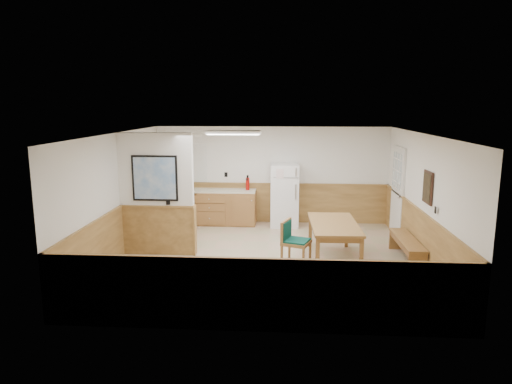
# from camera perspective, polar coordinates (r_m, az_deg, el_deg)

# --- Properties ---
(ground) EXTENTS (6.00, 6.00, 0.00)m
(ground) POSITION_cam_1_polar(r_m,az_deg,el_deg) (9.25, 1.35, -8.36)
(ground) COLOR tan
(ground) RESTS_ON ground
(ceiling) EXTENTS (6.00, 6.00, 0.02)m
(ceiling) POSITION_cam_1_polar(r_m,az_deg,el_deg) (8.75, 1.42, 7.30)
(ceiling) COLOR white
(ceiling) RESTS_ON back_wall
(back_wall) EXTENTS (6.00, 0.02, 2.50)m
(back_wall) POSITION_cam_1_polar(r_m,az_deg,el_deg) (11.87, 1.99, 2.14)
(back_wall) COLOR white
(back_wall) RESTS_ON ground
(right_wall) EXTENTS (0.02, 6.00, 2.50)m
(right_wall) POSITION_cam_1_polar(r_m,az_deg,el_deg) (9.29, 20.21, -0.94)
(right_wall) COLOR white
(right_wall) RESTS_ON ground
(left_wall) EXTENTS (0.02, 6.00, 2.50)m
(left_wall) POSITION_cam_1_polar(r_m,az_deg,el_deg) (9.52, -16.97, -0.48)
(left_wall) COLOR white
(left_wall) RESTS_ON ground
(wainscot_back) EXTENTS (6.00, 0.04, 1.00)m
(wainscot_back) POSITION_cam_1_polar(r_m,az_deg,el_deg) (11.98, 1.97, -1.42)
(wainscot_back) COLOR tan
(wainscot_back) RESTS_ON ground
(wainscot_right) EXTENTS (0.04, 6.00, 1.00)m
(wainscot_right) POSITION_cam_1_polar(r_m,az_deg,el_deg) (9.46, 19.80, -5.39)
(wainscot_right) COLOR tan
(wainscot_right) RESTS_ON ground
(wainscot_left) EXTENTS (0.04, 6.00, 1.00)m
(wainscot_left) POSITION_cam_1_polar(r_m,az_deg,el_deg) (9.68, -16.61, -4.84)
(wainscot_left) COLOR tan
(wainscot_left) RESTS_ON ground
(partition_wall) EXTENTS (1.50, 0.20, 2.50)m
(partition_wall) POSITION_cam_1_polar(r_m,az_deg,el_deg) (9.47, -12.30, -0.42)
(partition_wall) COLOR white
(partition_wall) RESTS_ON ground
(kitchen_counter) EXTENTS (2.20, 0.61, 1.00)m
(kitchen_counter) POSITION_cam_1_polar(r_m,az_deg,el_deg) (11.80, -3.96, -1.83)
(kitchen_counter) COLOR olive
(kitchen_counter) RESTS_ON ground
(exterior_door) EXTENTS (0.07, 1.02, 2.15)m
(exterior_door) POSITION_cam_1_polar(r_m,az_deg,el_deg) (11.12, 17.25, 0.04)
(exterior_door) COLOR white
(exterior_door) RESTS_ON ground
(kitchen_window) EXTENTS (0.80, 0.04, 1.00)m
(kitchen_window) POSITION_cam_1_polar(r_m,az_deg,el_deg) (12.05, -8.05, 3.61)
(kitchen_window) COLOR white
(kitchen_window) RESTS_ON back_wall
(wall_painting) EXTENTS (0.04, 0.50, 0.60)m
(wall_painting) POSITION_cam_1_polar(r_m,az_deg,el_deg) (8.95, 20.66, 0.55)
(wall_painting) COLOR #351F15
(wall_painting) RESTS_ON right_wall
(fluorescent_fixture) EXTENTS (1.20, 0.30, 0.09)m
(fluorescent_fixture) POSITION_cam_1_polar(r_m,az_deg,el_deg) (10.11, -2.84, 7.45)
(fluorescent_fixture) COLOR white
(fluorescent_fixture) RESTS_ON ceiling
(refrigerator) EXTENTS (0.72, 0.73, 1.58)m
(refrigerator) POSITION_cam_1_polar(r_m,az_deg,el_deg) (11.58, 3.56, -0.40)
(refrigerator) COLOR white
(refrigerator) RESTS_ON ground
(dining_table) EXTENTS (0.95, 1.83, 0.75)m
(dining_table) POSITION_cam_1_polar(r_m,az_deg,el_deg) (9.15, 9.71, -4.40)
(dining_table) COLOR #A5783C
(dining_table) RESTS_ON ground
(dining_bench) EXTENTS (0.35, 1.62, 0.45)m
(dining_bench) POSITION_cam_1_polar(r_m,az_deg,el_deg) (9.52, 18.33, -6.18)
(dining_bench) COLOR #A5783C
(dining_bench) RESTS_ON ground
(dining_chair) EXTENTS (0.81, 0.67, 0.85)m
(dining_chair) POSITION_cam_1_polar(r_m,az_deg,el_deg) (8.91, 4.49, -5.80)
(dining_chair) COLOR #A5783C
(dining_chair) RESTS_ON ground
(fire_extinguisher) EXTENTS (0.11, 0.11, 0.38)m
(fire_extinguisher) POSITION_cam_1_polar(r_m,az_deg,el_deg) (11.66, -1.06, 1.08)
(fire_extinguisher) COLOR #B00F09
(fire_extinguisher) RESTS_ON kitchen_counter
(soap_bottle) EXTENTS (0.09, 0.09, 0.25)m
(soap_bottle) POSITION_cam_1_polar(r_m,az_deg,el_deg) (11.83, -8.32, 0.89)
(soap_bottle) COLOR green
(soap_bottle) RESTS_ON kitchen_counter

